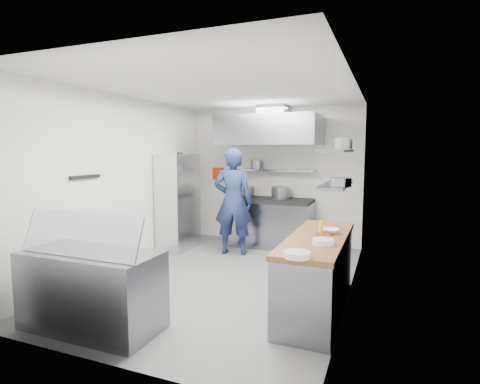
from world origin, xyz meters
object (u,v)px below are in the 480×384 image
at_px(chef, 233,201).
at_px(wire_rack, 178,202).
at_px(gas_range, 272,224).
at_px(display_case, 92,290).

xyz_separation_m(chef, wire_rack, (-1.12, -0.09, -0.06)).
bearing_deg(gas_range, chef, -122.47).
distance_m(chef, wire_rack, 1.12).
distance_m(wire_rack, display_case, 3.36).
xyz_separation_m(chef, display_case, (-0.27, -3.30, -0.56)).
relative_size(chef, wire_rack, 1.07).
bearing_deg(chef, wire_rack, -7.70).
xyz_separation_m(wire_rack, display_case, (0.85, -3.21, -0.50)).
bearing_deg(display_case, chef, 85.26).
distance_m(gas_range, chef, 1.09).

